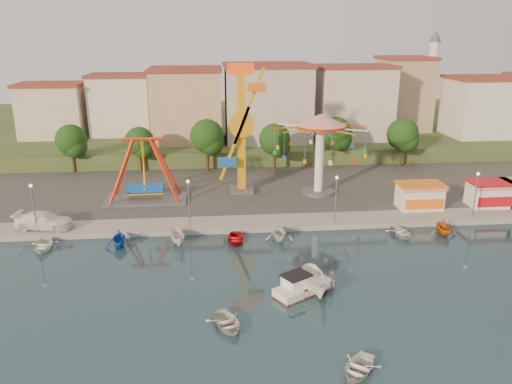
{
  "coord_description": "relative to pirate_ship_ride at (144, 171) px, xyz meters",
  "views": [
    {
      "loc": [
        -5.55,
        -37.72,
        20.7
      ],
      "look_at": [
        -0.7,
        14.0,
        4.0
      ],
      "focal_mm": 35.0,
      "sensor_mm": 36.0,
      "label": 1
    }
  ],
  "objects": [
    {
      "name": "moored_boat_2",
      "position": [
        4.59,
        -12.61,
        -3.72
      ],
      "size": [
        2.0,
        3.7,
        1.35
      ],
      "primitive_type": "imported",
      "rotation": [
        0.0,
        0.0,
        0.21
      ],
      "color": "silver",
      "rests_on": "ground"
    },
    {
      "name": "tree_1",
      "position": [
        -2.27,
        13.83,
        0.81
      ],
      "size": [
        4.35,
        4.35,
        6.8
      ],
      "color": "#382314",
      "rests_on": "quay_deck"
    },
    {
      "name": "building_3",
      "position": [
        19.33,
        26.4,
        3.2
      ],
      "size": [
        12.59,
        10.5,
        9.2
      ],
      "primitive_type": "cube",
      "color": "beige",
      "rests_on": "hill_terrace"
    },
    {
      "name": "hill_terrace",
      "position": [
        13.73,
        44.59,
        -2.89
      ],
      "size": [
        200.0,
        60.0,
        3.0
      ],
      "primitive_type": "cube",
      "color": "#384C26",
      "rests_on": "ground"
    },
    {
      "name": "tree_2",
      "position": [
        7.73,
        13.4,
        1.52
      ],
      "size": [
        5.02,
        5.02,
        7.85
      ],
      "color": "#382314",
      "rests_on": "quay_deck"
    },
    {
      "name": "moored_boat_3",
      "position": [
        10.49,
        -12.61,
        -4.03
      ],
      "size": [
        2.68,
        3.62,
        0.72
      ],
      "primitive_type": "imported",
      "rotation": [
        0.0,
        0.0,
        -0.05
      ],
      "color": "red",
      "rests_on": "ground"
    },
    {
      "name": "lamp_post_3",
      "position": [
        37.73,
        -9.41,
        -1.29
      ],
      "size": [
        0.14,
        0.14,
        5.0
      ],
      "primitive_type": "cylinder",
      "color": "#59595E",
      "rests_on": "quay_deck"
    },
    {
      "name": "wave_swinger",
      "position": [
        22.05,
        0.86,
        3.8
      ],
      "size": [
        11.6,
        11.6,
        10.4
      ],
      "color": "#59595E",
      "rests_on": "quay_deck"
    },
    {
      "name": "building_4",
      "position": [
        32.8,
        29.8,
        3.22
      ],
      "size": [
        10.75,
        9.23,
        9.24
      ],
      "primitive_type": "cube",
      "color": "beige",
      "rests_on": "hill_terrace"
    },
    {
      "name": "tree_4",
      "position": [
        27.73,
        14.95,
        1.35
      ],
      "size": [
        4.86,
        4.86,
        7.6
      ],
      "color": "#382314",
      "rests_on": "quay_deck"
    },
    {
      "name": "rowboat_b",
      "position": [
        17.14,
        -34.13,
        -4.04
      ],
      "size": [
        4.05,
        4.23,
        0.71
      ],
      "primitive_type": "imported",
      "rotation": [
        0.0,
        0.0,
        -0.65
      ],
      "color": "white",
      "rests_on": "ground"
    },
    {
      "name": "van",
      "position": [
        -9.75,
        -8.41,
        -2.9
      ],
      "size": [
        6.45,
        3.43,
        1.78
      ],
      "primitive_type": "imported",
      "rotation": [
        0.0,
        0.0,
        1.41
      ],
      "color": "white",
      "rests_on": "quay_deck"
    },
    {
      "name": "building_5",
      "position": [
        46.1,
        27.93,
        4.21
      ],
      "size": [
        12.77,
        10.96,
        11.21
      ],
      "primitive_type": "cube",
      "color": "tan",
      "rests_on": "hill_terrace"
    },
    {
      "name": "rowboat_a",
      "position": [
        9.03,
        -28.19,
        -4.02
      ],
      "size": [
        3.61,
        4.25,
        0.75
      ],
      "primitive_type": "imported",
      "rotation": [
        0.0,
        0.0,
        0.33
      ],
      "color": "silver",
      "rests_on": "ground"
    },
    {
      "name": "quay_deck",
      "position": [
        13.73,
        39.59,
        -4.09
      ],
      "size": [
        200.0,
        100.0,
        0.6
      ],
      "primitive_type": "cube",
      "color": "#9E998E",
      "rests_on": "ground"
    },
    {
      "name": "tree_0",
      "position": [
        -12.27,
        14.57,
        1.08
      ],
      "size": [
        4.6,
        4.6,
        7.19
      ],
      "color": "#382314",
      "rests_on": "quay_deck"
    },
    {
      "name": "booth_mid",
      "position": [
        41.64,
        -5.92,
        -2.23
      ],
      "size": [
        5.4,
        3.78,
        3.08
      ],
      "color": "white",
      "rests_on": "quay_deck"
    },
    {
      "name": "kamikaze_tower",
      "position": [
        12.35,
        2.26,
        4.18
      ],
      "size": [
        4.55,
        3.1,
        16.5
      ],
      "color": "#59595E",
      "rests_on": "quay_deck"
    },
    {
      "name": "cabin_motorboat",
      "position": [
        15.43,
        -23.71,
        -3.91
      ],
      "size": [
        5.44,
        4.36,
        1.82
      ],
      "rotation": [
        0.0,
        0.0,
        0.54
      ],
      "color": "white",
      "rests_on": "ground"
    },
    {
      "name": "lamp_post_2",
      "position": [
        21.73,
        -9.41,
        -1.29
      ],
      "size": [
        0.14,
        0.14,
        5.0
      ],
      "primitive_type": "cylinder",
      "color": "#59595E",
      "rests_on": "quay_deck"
    },
    {
      "name": "skiff",
      "position": [
        16.55,
        -23.76,
        -3.48
      ],
      "size": [
        2.05,
        4.82,
        1.82
      ],
      "primitive_type": "imported",
      "rotation": [
        0.0,
        0.0,
        0.06
      ],
      "color": "white",
      "rests_on": "ground"
    },
    {
      "name": "ground",
      "position": [
        13.73,
        -22.41,
        -4.39
      ],
      "size": [
        200.0,
        200.0,
        0.0
      ],
      "primitive_type": "plane",
      "color": "#142A39",
      "rests_on": "ground"
    },
    {
      "name": "building_2",
      "position": [
        5.54,
        29.55,
        4.22
      ],
      "size": [
        11.95,
        9.28,
        11.23
      ],
      "primitive_type": "cube",
      "color": "tan",
      "rests_on": "hill_terrace"
    },
    {
      "name": "moored_boat_0",
      "position": [
        -8.77,
        -12.61,
        -4.01
      ],
      "size": [
        3.05,
        3.98,
        0.77
      ],
      "primitive_type": "imported",
      "rotation": [
        0.0,
        0.0,
        0.11
      ],
      "color": "white",
      "rests_on": "ground"
    },
    {
      "name": "minaret",
      "position": [
        49.73,
        31.59,
        8.15
      ],
      "size": [
        2.8,
        2.8,
        18.0
      ],
      "color": "silver",
      "rests_on": "hill_terrace"
    },
    {
      "name": "building_0",
      "position": [
        -19.64,
        23.66,
        4.54
      ],
      "size": [
        9.26,
        9.53,
        11.87
      ],
      "primitive_type": "cube",
      "color": "beige",
      "rests_on": "hill_terrace"
    },
    {
      "name": "lamp_post_1",
      "position": [
        5.73,
        -9.41,
        -1.29
      ],
      "size": [
        0.14,
        0.14,
        5.0
      ],
      "primitive_type": "cylinder",
      "color": "#59595E",
      "rests_on": "quay_deck"
    },
    {
      "name": "moored_boat_1",
      "position": [
        -1.28,
        -12.61,
        -3.53
      ],
      "size": [
        3.1,
        3.51,
        1.72
      ],
      "primitive_type": "imported",
      "rotation": [
        0.0,
        0.0,
        0.09
      ],
      "color": "blue",
      "rests_on": "ground"
    },
    {
      "name": "tree_5",
      "position": [
        37.73,
        13.13,
        1.31
      ],
      "size": [
        4.83,
        4.83,
        7.54
      ],
      "color": "#382314",
      "rests_on": "quay_deck"
    },
    {
      "name": "building_1",
      "position": [
        -7.6,
        28.98,
        2.92
      ],
      "size": [
        12.33,
        9.01,
        8.63
      ],
      "primitive_type": "cube",
      "color": "silver",
      "rests_on": "hill_terrace"
    },
    {
      "name": "asphalt_pad",
      "position": [
        13.73,
        7.59,
        -3.79
      ],
      "size": [
        90.0,
        28.0,
        0.01
      ],
      "primitive_type": "cube",
      "color": "#4C4944",
      "rests_on": "quay_deck"
    },
    {
      "name": "moored_boat_4",
      "position": [
        15.08,
        -12.61,
        -3.52
      ],
      "size": [
        3.15,
        3.57,
        1.76
      ],
      "primitive_type": "imported",
      "rotation": [
        0.0,
        0.0,
        -0.09
      ],
      "color": "silver",
      "rests_on": "ground"
    },
    {
      "name": "pirate_ship_ride",
      "position": [
        0.0,
        0.0,
        0.0
      ],
      "size": [
        10.0,
        5.0,
        8.0
      ],
      "color": "#59595E",
      "rests_on": "quay_deck"
    },
    {
      "name": "building_6",
      "position": [
        57.88,
        26.37,
        4.78
      ],
      "size": [
        8.23,
        8.98,
        12.36
      ],
      "primitive_type": "cube",
      "color": "silver",
      "rests_on": "hill_terrace"
    },
    {
      "name": "moored_boat_7",
      "position": [
        32.78,
        -12.61,
        -3.57
      ],
      "size": [
        2.85,
        3.26,
        1.65
      ],
      "primitive_type": "imported",
      "rotation": [
        0.0,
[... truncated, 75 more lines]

